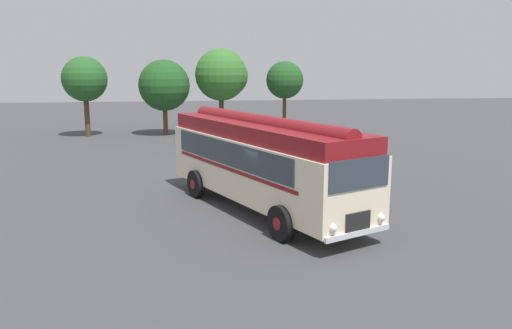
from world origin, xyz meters
The scene contains 8 objects.
ground_plane centered at (0.00, 0.00, 0.00)m, with size 120.00×120.00×0.00m, color #3D3D3F.
vintage_bus centered at (-0.39, 0.87, 1.89)m, with size 6.25×10.23×3.49m.
car_near_left centered at (-1.15, 13.83, 0.85)m, with size 2.33×4.37×1.66m.
car_mid_left centered at (1.32, 13.37, 0.85)m, with size 2.35×4.38×1.66m.
tree_far_left centered at (-10.18, 22.04, 4.30)m, with size 3.30×3.30×5.91m.
tree_left_of_centre centered at (-4.59, 21.97, 3.80)m, with size 3.84×3.84×5.69m.
tree_centre centered at (0.03, 22.71, 4.48)m, with size 4.12×4.03×6.54m.
tree_right_of_centre centered at (4.74, 22.10, 4.12)m, with size 2.91×2.91×5.57m.
Camera 1 is at (-3.19, -16.56, 5.18)m, focal length 35.00 mm.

